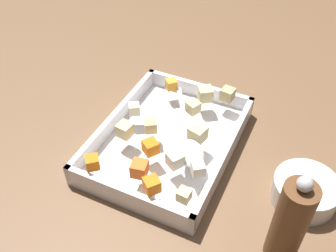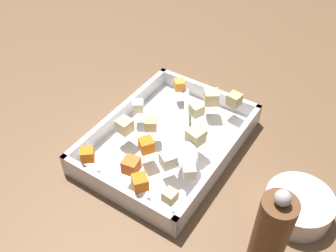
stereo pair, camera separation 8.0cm
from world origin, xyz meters
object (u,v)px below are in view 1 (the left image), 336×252
(baking_dish, at_px, (168,142))
(pepper_mill, at_px, (290,223))
(small_prep_bowl, at_px, (305,191))
(serving_spoon, at_px, (191,149))

(baking_dish, relative_size, pepper_mill, 1.85)
(pepper_mill, bearing_deg, small_prep_bowl, -6.27)
(serving_spoon, xyz_separation_m, pepper_mill, (-0.11, -0.21, 0.03))
(small_prep_bowl, bearing_deg, pepper_mill, 173.73)
(baking_dish, height_order, small_prep_bowl, baking_dish)
(baking_dish, xyz_separation_m, small_prep_bowl, (-0.02, -0.30, 0.01))
(baking_dish, relative_size, small_prep_bowl, 2.94)
(baking_dish, bearing_deg, small_prep_bowl, -93.13)
(serving_spoon, distance_m, small_prep_bowl, 0.23)
(pepper_mill, height_order, small_prep_bowl, pepper_mill)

